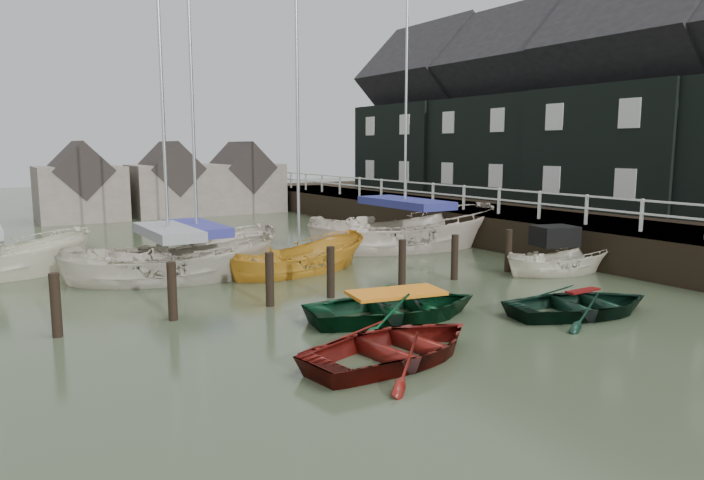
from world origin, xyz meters
TOP-DOWN VIEW (x-y plane):
  - ground at (0.00, 0.00)m, footprint 120.00×120.00m
  - pier at (9.48, 10.00)m, footprint 3.04×32.00m
  - land_strip at (15.00, 10.00)m, footprint 14.00×38.00m
  - quay_houses at (14.99, 8.66)m, footprint 6.52×28.14m
  - mooring_pilings at (-1.11, 3.00)m, footprint 13.72×0.22m
  - far_sheds at (0.83, 26.00)m, footprint 14.00×4.08m
  - rowboat_red at (-2.67, -2.09)m, footprint 4.36×3.39m
  - rowboat_green at (-0.97, 0.28)m, footprint 4.80×3.80m
  - rowboat_dkgreen at (3.14, -1.78)m, footprint 4.39×3.57m
  - motorboat at (6.67, 1.95)m, footprint 3.99×2.27m
  - sailboat_a at (-4.28, 7.59)m, footprint 6.88×4.16m
  - sailboat_b at (-3.16, 8.29)m, footprint 6.67×3.91m
  - sailboat_c at (-0.29, 6.65)m, footprint 5.66×2.97m
  - sailboat_d at (5.44, 8.60)m, footprint 8.61×4.68m

SIDE VIEW (x-z plane):
  - ground at x=0.00m, z-range 0.00..0.00m
  - land_strip at x=15.00m, z-range -0.75..0.75m
  - rowboat_red at x=-2.67m, z-range -0.41..0.41m
  - rowboat_green at x=-0.97m, z-range -0.45..0.45m
  - rowboat_dkgreen at x=3.14m, z-range -0.40..0.40m
  - sailboat_c at x=-0.29m, z-range -5.51..5.56m
  - sailboat_d at x=5.44m, z-range -6.09..6.20m
  - sailboat_a at x=-4.28m, z-range -5.58..5.71m
  - sailboat_b at x=-3.16m, z-range -6.21..6.34m
  - motorboat at x=6.67m, z-range -1.01..1.25m
  - mooring_pilings at x=-1.11m, z-range -0.40..1.40m
  - pier at x=9.48m, z-range -0.64..2.06m
  - far_sheds at x=0.83m, z-range -0.34..4.06m
  - quay_houses at x=14.99m, z-range 0.68..10.68m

